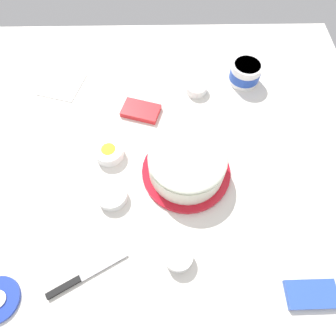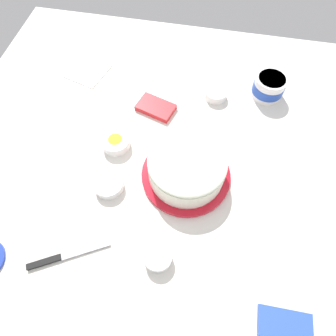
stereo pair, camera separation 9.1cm
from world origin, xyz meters
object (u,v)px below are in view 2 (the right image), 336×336
frosted_cake (187,169)px  candy_box_lower (156,107)px  spreading_knife (61,257)px  candy_box_upper (285,325)px  frosting_tub (269,86)px  sprinkle_bowl_yellow (116,142)px  paper_napkin (88,70)px  sprinkle_bowl_blue (158,257)px  sprinkle_bowl_rainbow (109,184)px  sprinkle_bowl_green (216,94)px

frosted_cake → candy_box_lower: (-0.16, 0.26, -0.04)m
spreading_knife → candy_box_upper: bearing=-4.7°
frosting_tub → candy_box_lower: size_ratio=0.87×
frosted_cake → sprinkle_bowl_yellow: 0.27m
paper_napkin → candy_box_upper: bearing=-44.5°
sprinkle_bowl_blue → sprinkle_bowl_yellow: bearing=122.4°
sprinkle_bowl_yellow → candy_box_upper: size_ratio=0.73×
candy_box_lower → candy_box_upper: candy_box_lower is taller
frosted_cake → sprinkle_bowl_rainbow: 0.25m
sprinkle_bowl_blue → candy_box_lower: (-0.12, 0.53, -0.01)m
spreading_knife → candy_box_lower: size_ratio=1.59×
paper_napkin → frosted_cake: bearing=-40.5°
frosted_cake → sprinkle_bowl_green: bearing=81.2°
sprinkle_bowl_green → candy_box_lower: 0.24m
spreading_knife → paper_napkin: spreading_knife is taller
candy_box_lower → frosted_cake: bearing=-41.8°
sprinkle_bowl_green → sprinkle_bowl_rainbow: bearing=-123.2°
spreading_knife → sprinkle_bowl_blue: bearing=10.2°
frosting_tub → paper_napkin: 0.72m
frosting_tub → sprinkle_bowl_blue: size_ratio=1.47×
frosting_tub → candy_box_upper: bearing=-85.0°
sprinkle_bowl_blue → frosting_tub: bearing=67.7°
spreading_knife → sprinkle_bowl_rainbow: (0.07, 0.24, 0.01)m
sprinkle_bowl_green → candy_box_lower: bearing=-154.1°
sprinkle_bowl_green → sprinkle_bowl_rainbow: (-0.29, -0.45, -0.00)m
frosted_cake → frosting_tub: bearing=59.2°
sprinkle_bowl_yellow → candy_box_upper: (0.57, -0.45, -0.01)m
sprinkle_bowl_green → sprinkle_bowl_yellow: bearing=-137.4°
sprinkle_bowl_green → candy_box_lower: sprinkle_bowl_green is taller
candy_box_upper → paper_napkin: (-0.79, 0.78, -0.01)m
frosted_cake → paper_napkin: (-0.47, 0.40, -0.05)m
sprinkle_bowl_rainbow → candy_box_upper: size_ratio=0.70×
candy_box_upper → paper_napkin: bearing=134.8°
frosted_cake → spreading_knife: bearing=-133.4°
spreading_knife → paper_napkin: bearing=103.1°
candy_box_lower → sprinkle_bowl_blue: bearing=-60.0°
sprinkle_bowl_rainbow → sprinkle_bowl_yellow: 0.16m
frosting_tub → sprinkle_bowl_rainbow: frosting_tub is taller
candy_box_lower → paper_napkin: bearing=172.7°
sprinkle_bowl_rainbow → paper_napkin: sprinkle_bowl_rainbow is taller
frosting_tub → spreading_knife: frosting_tub is taller
sprinkle_bowl_yellow → candy_box_upper: 0.73m
frosting_tub → sprinkle_bowl_green: frosting_tub is taller
sprinkle_bowl_blue → sprinkle_bowl_rainbow: bearing=136.4°
sprinkle_bowl_yellow → paper_napkin: bearing=123.5°
spreading_knife → sprinkle_bowl_green: sprinkle_bowl_green is taller
sprinkle_bowl_yellow → candy_box_upper: sprinkle_bowl_yellow is taller
frosting_tub → paper_napkin: bearing=-179.2°
sprinkle_bowl_rainbow → frosting_tub: bearing=45.9°
frosted_cake → sprinkle_bowl_green: 0.37m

